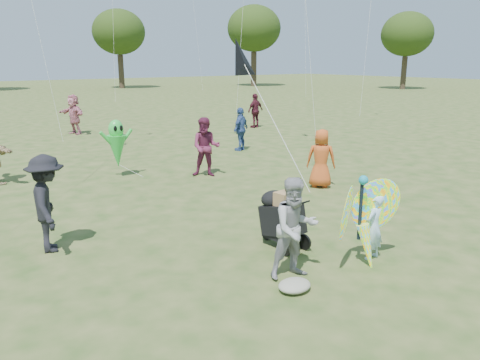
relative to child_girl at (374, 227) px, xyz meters
The scene contains 14 objects.
ground 1.44m from the child_girl, 132.21° to the left, with size 160.00×160.00×0.00m, color #51592B.
child_girl is the anchor object (origin of this frame).
adult_man 1.65m from the child_girl, 169.21° to the left, with size 0.81×0.63×1.67m, color #98979D.
grey_bag 2.01m from the child_girl, behind, with size 0.54×0.44×0.17m, color gray.
crowd_a 4.83m from the child_girl, 54.58° to the left, with size 0.79×0.52×1.62m, color #C24F1F.
crowd_b 5.87m from the child_girl, 139.39° to the left, with size 1.17×0.67×1.81m, color black.
crowd_c 10.49m from the child_girl, 65.87° to the left, with size 0.97×0.41×1.66m, color #324F8B.
crowd_e 6.96m from the child_girl, 82.12° to the left, with size 0.87×0.67×1.78m, color #692342.
crowd_h 16.61m from the child_girl, 58.46° to the left, with size 1.03×0.43×1.75m, color #4D1927.
crowd_j 17.63m from the child_girl, 88.43° to the left, with size 1.73×0.55×1.86m, color #C36F82.
jogging_stroller 1.68m from the child_girl, 123.54° to the left, with size 0.55×1.07×1.09m.
butterfly_kite 0.44m from the child_girl, behind, with size 1.74×0.75×1.79m.
delta_kite_rig 3.61m from the child_girl, 135.74° to the left, with size 0.90×1.53×2.46m.
alien_kite 8.43m from the child_girl, 98.46° to the left, with size 1.12×0.69×1.74m.
Camera 1 is at (-5.64, -5.74, 3.44)m, focal length 35.00 mm.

